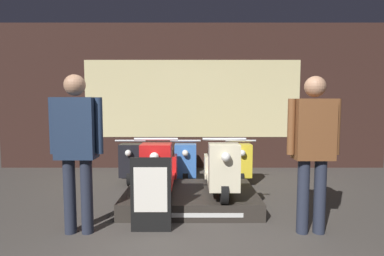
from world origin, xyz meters
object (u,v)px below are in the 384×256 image
(scooter_backrow_0, at_px, (137,162))
(person_left_browsing, at_px, (77,140))
(scooter_display_right, at_px, (220,169))
(scooter_display_left, at_px, (161,169))
(scooter_backrow_2, at_px, (236,162))
(price_sign_board, at_px, (151,194))
(person_right_browsing, at_px, (314,142))
(scooter_backrow_1, at_px, (186,162))

(scooter_backrow_0, xyz_separation_m, person_left_browsing, (-0.19, -2.45, 0.73))
(scooter_display_right, xyz_separation_m, scooter_backrow_0, (-1.47, 1.56, -0.22))
(scooter_display_right, distance_m, scooter_backrow_0, 2.16)
(person_left_browsing, bearing_deg, scooter_display_left, 46.83)
(scooter_display_left, bearing_deg, scooter_display_right, 0.00)
(scooter_backrow_0, relative_size, person_left_browsing, 0.86)
(scooter_display_left, xyz_separation_m, scooter_backrow_2, (1.29, 1.56, -0.22))
(scooter_backrow_2, relative_size, person_left_browsing, 0.86)
(scooter_display_left, height_order, scooter_backrow_0, scooter_display_left)
(scooter_backrow_0, bearing_deg, price_sign_board, -75.73)
(scooter_backrow_0, xyz_separation_m, person_right_browsing, (2.41, -2.45, 0.71))
(scooter_display_right, relative_size, scooter_backrow_2, 1.00)
(scooter_backrow_2, xyz_separation_m, person_left_browsing, (-2.12, -2.45, 0.73))
(scooter_display_right, relative_size, scooter_backrow_1, 1.00)
(scooter_backrow_1, relative_size, scooter_backrow_2, 1.00)
(scooter_display_left, distance_m, price_sign_board, 0.86)
(scooter_display_left, distance_m, person_left_browsing, 1.32)
(person_left_browsing, distance_m, price_sign_board, 1.01)
(scooter_display_left, xyz_separation_m, person_right_browsing, (1.77, -0.89, 0.50))
(scooter_backrow_1, bearing_deg, price_sign_board, -98.27)
(scooter_display_right, bearing_deg, person_right_browsing, -43.30)
(scooter_backrow_1, xyz_separation_m, person_left_browsing, (-1.16, -2.45, 0.73))
(scooter_display_left, xyz_separation_m, person_left_browsing, (-0.83, -0.89, 0.51))
(scooter_backrow_0, bearing_deg, person_left_browsing, -94.47)
(scooter_backrow_1, distance_m, scooter_backrow_2, 0.96)
(scooter_backrow_0, bearing_deg, person_right_browsing, -45.42)
(scooter_backrow_1, distance_m, price_sign_board, 2.44)
(person_left_browsing, distance_m, person_right_browsing, 2.60)
(scooter_display_right, xyz_separation_m, scooter_backrow_2, (0.46, 1.56, -0.22))
(scooter_backrow_2, relative_size, price_sign_board, 1.79)
(scooter_backrow_2, bearing_deg, scooter_display_left, -129.55)
(scooter_backrow_1, bearing_deg, scooter_display_right, -71.99)
(scooter_backrow_2, bearing_deg, price_sign_board, -118.59)
(scooter_backrow_0, distance_m, person_right_browsing, 3.51)
(scooter_display_right, bearing_deg, price_sign_board, -135.21)
(scooter_backrow_1, height_order, person_right_browsing, person_right_browsing)
(scooter_display_left, height_order, scooter_display_right, same)
(scooter_backrow_0, bearing_deg, scooter_backrow_2, 0.00)
(scooter_backrow_2, distance_m, person_right_browsing, 2.59)
(scooter_display_right, xyz_separation_m, scooter_backrow_1, (-0.51, 1.56, -0.22))
(scooter_backrow_2, height_order, price_sign_board, price_sign_board)
(scooter_backrow_0, height_order, person_left_browsing, person_left_browsing)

